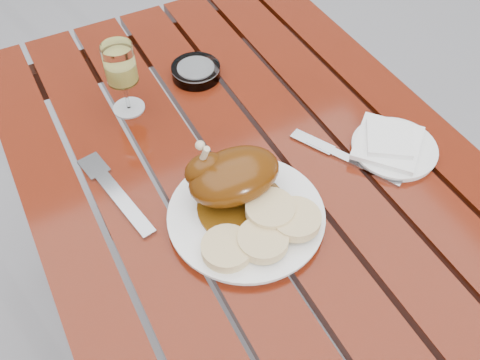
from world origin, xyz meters
name	(u,v)px	position (x,y,z in m)	size (l,w,h in m)	color
ground	(251,341)	(0.00, 0.00, 0.00)	(60.00, 60.00, 0.00)	slate
table	(253,276)	(0.00, 0.00, 0.38)	(0.80, 1.20, 0.75)	maroon
dinner_plate	(246,216)	(-0.07, -0.09, 0.76)	(0.27, 0.27, 0.02)	white
roast_duck	(231,177)	(-0.07, -0.04, 0.81)	(0.16, 0.16, 0.12)	#59330A
bread_dumplings	(264,229)	(-0.06, -0.14, 0.78)	(0.20, 0.12, 0.03)	#E2CE89
wine_glass	(123,79)	(-0.15, 0.27, 0.83)	(0.06, 0.06, 0.15)	#E2DC67
side_plate	(394,149)	(0.25, -0.08, 0.76)	(0.16, 0.16, 0.01)	white
napkin	(388,143)	(0.24, -0.07, 0.77)	(0.13, 0.12, 0.01)	white
ashtray	(196,71)	(0.02, 0.30, 0.76)	(0.11, 0.11, 0.03)	#B2B7BC
fork	(119,197)	(-0.24, 0.06, 0.75)	(0.03, 0.21, 0.01)	gray
knife	(353,161)	(0.17, -0.06, 0.75)	(0.02, 0.19, 0.01)	gray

